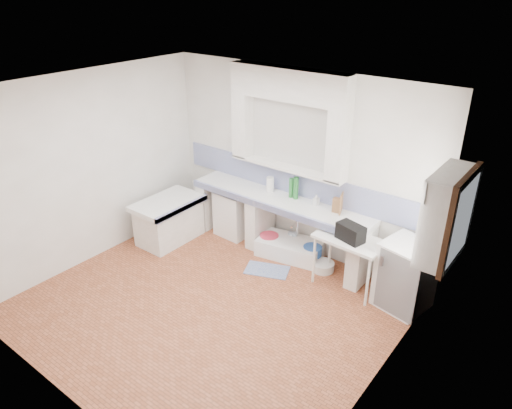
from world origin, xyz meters
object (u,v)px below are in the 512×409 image
Objects in this scene: stove at (235,213)px; side_table at (348,263)px; sink at (290,249)px; fridge at (405,275)px.

stove reaches higher than side_table.
stove is 0.78× the size of sink.
side_table is 1.01× the size of fridge.
fridge is (0.77, 0.08, 0.07)m from side_table.
sink is (1.12, -0.03, -0.26)m from stove.
fridge is at bearing 9.03° from side_table.
stove is 1.15m from sink.
stove is 0.83× the size of fridge.
fridge reaches higher than sink.
side_table is at bearing -3.34° from stove.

